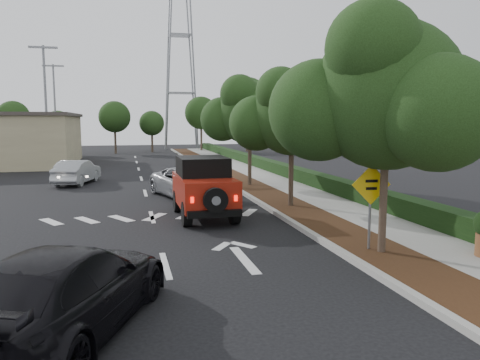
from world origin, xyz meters
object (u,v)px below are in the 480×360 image
object	(u,v)px
silver_suv_ahead	(188,183)
speed_hump_sign	(371,195)
black_suv_oncoming	(65,290)
red_jeep	(203,187)

from	to	relation	value
silver_suv_ahead	speed_hump_sign	xyz separation A→B (m)	(3.51, -10.42, 0.89)
black_suv_oncoming	speed_hump_sign	size ratio (longest dim) A/B	2.27
red_jeep	silver_suv_ahead	distance (m)	4.52
silver_suv_ahead	speed_hump_sign	bearing A→B (deg)	-86.77
silver_suv_ahead	black_suv_oncoming	xyz separation A→B (m)	(-3.80, -13.57, 0.06)
red_jeep	black_suv_oncoming	world-z (taller)	red_jeep
red_jeep	black_suv_oncoming	bearing A→B (deg)	-112.91
silver_suv_ahead	red_jeep	bearing A→B (deg)	-105.56
speed_hump_sign	red_jeep	bearing A→B (deg)	125.79
red_jeep	speed_hump_sign	size ratio (longest dim) A/B	1.91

